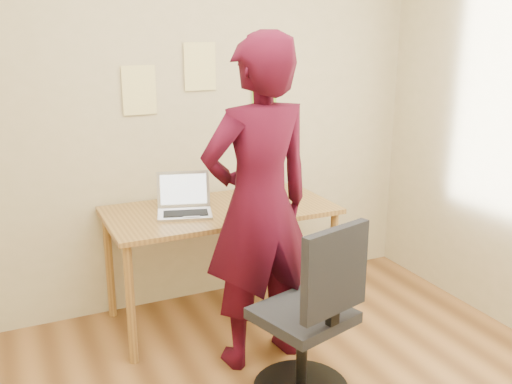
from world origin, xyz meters
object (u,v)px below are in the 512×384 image
phone (272,209)px  person (259,206)px  desk (220,221)px  office_chair (311,325)px  laptop (184,205)px

phone → person: person is taller
phone → desk: bearing=112.9°
office_chair → desk: bearing=79.4°
laptop → phone: laptop is taller
desk → office_chair: size_ratio=1.47×
person → desk: bearing=-94.0°
desk → office_chair: bearing=-84.8°
laptop → office_chair: laptop is taller
laptop → phone: (0.51, -0.17, -0.05)m
desk → office_chair: 1.02m
laptop → office_chair: bearing=-56.1°
laptop → phone: size_ratio=2.66×
desk → phone: bearing=-30.2°
laptop → office_chair: 1.11m
phone → person: bearing=-162.5°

